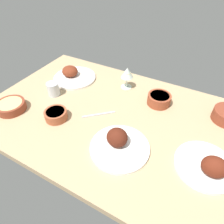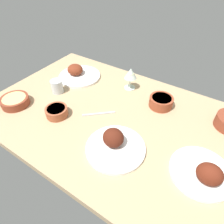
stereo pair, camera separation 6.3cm
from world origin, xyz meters
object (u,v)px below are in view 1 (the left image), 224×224
object	(u,v)px
wine_glass	(127,74)
fork_loose	(99,114)
bowl_sauce	(56,114)
water_tumbler	(53,89)
plate_near_viewer	(73,75)
plate_center_main	(209,166)
bowl_potatoes	(11,106)
plate_far_side	(119,144)
bowl_pasta	(159,99)

from	to	relation	value
wine_glass	fork_loose	world-z (taller)	wine_glass
bowl_sauce	water_tumbler	xyz separation A→B (cm)	(-15.17, 15.73, 1.37)
wine_glass	plate_near_viewer	bearing A→B (deg)	-168.34
plate_center_main	bowl_sauce	bearing A→B (deg)	-175.67
bowl_potatoes	plate_far_side	bearing A→B (deg)	4.37
bowl_pasta	water_tumbler	distance (cm)	62.62
bowl_pasta	bowl_potatoes	size ratio (longest dim) A/B	0.84
bowl_pasta	wine_glass	xyz separation A→B (cm)	(-23.33, 5.95, 6.71)
bowl_potatoes	wine_glass	size ratio (longest dim) A/B	1.12
bowl_sauce	wine_glass	distance (cm)	48.70
bowl_sauce	water_tumbler	distance (cm)	21.89
bowl_potatoes	plate_near_viewer	bearing A→B (deg)	76.60
plate_near_viewer	fork_loose	xyz separation A→B (cm)	(34.66, -23.46, -1.89)
plate_far_side	plate_center_main	bearing A→B (deg)	10.95
fork_loose	bowl_sauce	bearing A→B (deg)	172.92
plate_near_viewer	bowl_sauce	xyz separation A→B (cm)	(16.39, -36.23, 0.41)
plate_center_main	bowl_potatoes	size ratio (longest dim) A/B	1.60
plate_center_main	plate_near_viewer	distance (cm)	96.34
plate_far_side	fork_loose	world-z (taller)	plate_far_side
plate_near_viewer	bowl_pasta	world-z (taller)	plate_near_viewer
bowl_potatoes	fork_loose	world-z (taller)	bowl_potatoes
plate_near_viewer	bowl_potatoes	world-z (taller)	plate_near_viewer
plate_far_side	plate_near_viewer	size ratio (longest dim) A/B	0.96
plate_center_main	water_tumbler	size ratio (longest dim) A/B	3.09
plate_near_viewer	bowl_pasta	distance (cm)	59.84
plate_far_side	bowl_pasta	xyz separation A→B (cm)	(5.69, 39.34, 0.56)
bowl_pasta	bowl_sauce	world-z (taller)	bowl_pasta
bowl_potatoes	water_tumbler	distance (cm)	24.97
bowl_pasta	wine_glass	world-z (taller)	wine_glass
water_tumbler	bowl_sauce	bearing A→B (deg)	-46.04
bowl_pasta	bowl_sauce	distance (cm)	57.58
water_tumbler	fork_loose	xyz separation A→B (cm)	(33.44, -2.95, -3.66)
plate_far_side	water_tumbler	world-z (taller)	plate_far_side
plate_far_side	plate_center_main	xyz separation A→B (cm)	(37.24, 7.21, 0.12)
bowl_pasta	water_tumbler	size ratio (longest dim) A/B	1.62
plate_center_main	bowl_potatoes	distance (cm)	102.26
plate_far_side	water_tumbler	distance (cm)	55.67
bowl_potatoes	fork_loose	distance (cm)	48.82
plate_far_side	water_tumbler	size ratio (longest dim) A/B	3.33
plate_near_viewer	bowl_pasta	size ratio (longest dim) A/B	2.14
bowl_sauce	water_tumbler	bearing A→B (deg)	133.96
plate_far_side	bowl_pasta	size ratio (longest dim) A/B	2.06
plate_far_side	bowl_sauce	size ratio (longest dim) A/B	2.31
bowl_sauce	bowl_pasta	bearing A→B (deg)	41.05
bowl_sauce	fork_loose	world-z (taller)	bowl_sauce
plate_near_viewer	bowl_potatoes	bearing A→B (deg)	-103.40
plate_center_main	plate_near_viewer	bearing A→B (deg)	161.51
plate_far_side	wine_glass	world-z (taller)	wine_glass
plate_center_main	bowl_sauce	xyz separation A→B (cm)	(-74.98, -5.68, -0.09)
wine_glass	fork_loose	bearing A→B (deg)	-93.37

